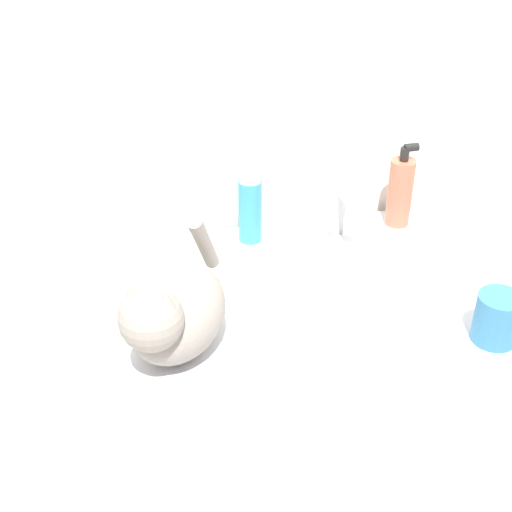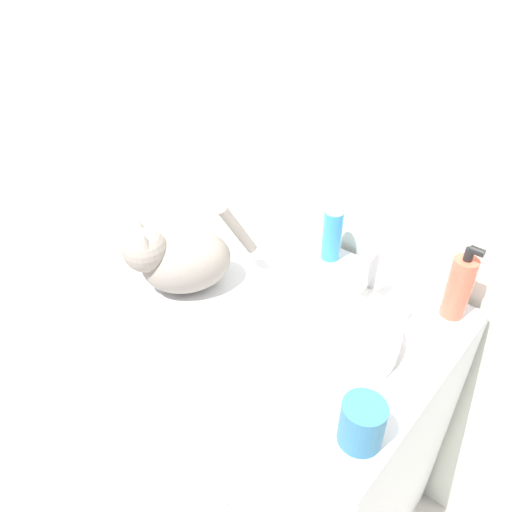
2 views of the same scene
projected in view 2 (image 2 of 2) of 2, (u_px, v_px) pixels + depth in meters
name	position (u px, v px, depth m)	size (l,w,h in m)	color
wall_back	(378.00, 95.00, 1.16)	(6.00, 0.05, 2.50)	silver
vanity_cabinet	(277.00, 413.00, 1.44)	(0.78, 0.61, 0.83)	silver
sink_basin	(329.00, 330.00, 1.09)	(0.31, 0.31, 0.05)	silver
faucet	(369.00, 280.00, 1.16)	(0.21, 0.11, 0.16)	silver
cat	(180.00, 259.00, 1.20)	(0.25, 0.31, 0.21)	gray
soap_bottle	(459.00, 287.00, 1.12)	(0.06, 0.06, 0.20)	#EF6047
spray_bottle	(333.00, 230.00, 1.30)	(0.05, 0.05, 0.18)	#338CCC
cup	(362.00, 423.00, 0.87)	(0.08, 0.08, 0.09)	teal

